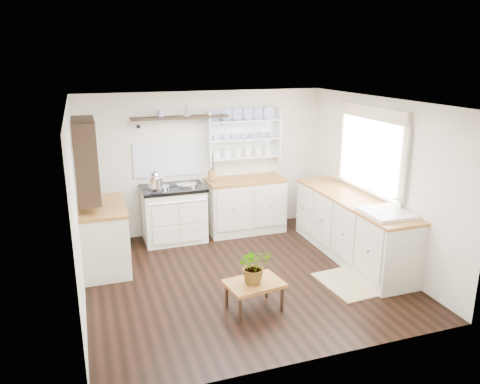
# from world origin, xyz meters

# --- Properties ---
(floor) EXTENTS (4.00, 3.80, 0.01)m
(floor) POSITION_xyz_m (0.00, 0.00, 0.00)
(floor) COLOR black
(floor) RESTS_ON ground
(wall_back) EXTENTS (4.00, 0.02, 2.30)m
(wall_back) POSITION_xyz_m (0.00, 1.90, 1.15)
(wall_back) COLOR beige
(wall_back) RESTS_ON ground
(wall_right) EXTENTS (0.02, 3.80, 2.30)m
(wall_right) POSITION_xyz_m (2.00, 0.00, 1.15)
(wall_right) COLOR beige
(wall_right) RESTS_ON ground
(wall_left) EXTENTS (0.02, 3.80, 2.30)m
(wall_left) POSITION_xyz_m (-2.00, 0.00, 1.15)
(wall_left) COLOR beige
(wall_left) RESTS_ON ground
(ceiling) EXTENTS (4.00, 3.80, 0.01)m
(ceiling) POSITION_xyz_m (0.00, 0.00, 2.30)
(ceiling) COLOR white
(ceiling) RESTS_ON wall_back
(window) EXTENTS (0.08, 1.55, 1.22)m
(window) POSITION_xyz_m (1.95, 0.15, 1.56)
(window) COLOR white
(window) RESTS_ON wall_right
(aga_cooker) EXTENTS (0.98, 0.69, 0.91)m
(aga_cooker) POSITION_xyz_m (-0.60, 1.57, 0.45)
(aga_cooker) COLOR white
(aga_cooker) RESTS_ON floor
(back_cabinets) EXTENTS (1.27, 0.63, 0.90)m
(back_cabinets) POSITION_xyz_m (0.60, 1.60, 0.46)
(back_cabinets) COLOR beige
(back_cabinets) RESTS_ON floor
(right_cabinets) EXTENTS (0.62, 2.43, 0.90)m
(right_cabinets) POSITION_xyz_m (1.70, 0.10, 0.46)
(right_cabinets) COLOR beige
(right_cabinets) RESTS_ON floor
(belfast_sink) EXTENTS (0.55, 0.60, 0.45)m
(belfast_sink) POSITION_xyz_m (1.70, -0.65, 0.80)
(belfast_sink) COLOR white
(belfast_sink) RESTS_ON right_cabinets
(left_cabinets) EXTENTS (0.62, 1.13, 0.90)m
(left_cabinets) POSITION_xyz_m (-1.70, 0.90, 0.46)
(left_cabinets) COLOR beige
(left_cabinets) RESTS_ON floor
(plate_rack) EXTENTS (1.20, 0.22, 0.90)m
(plate_rack) POSITION_xyz_m (0.65, 1.86, 1.56)
(plate_rack) COLOR white
(plate_rack) RESTS_ON wall_back
(high_shelf) EXTENTS (1.50, 0.29, 0.16)m
(high_shelf) POSITION_xyz_m (-0.40, 1.78, 1.91)
(high_shelf) COLOR black
(high_shelf) RESTS_ON wall_back
(left_shelving) EXTENTS (0.28, 0.80, 1.05)m
(left_shelving) POSITION_xyz_m (-1.84, 0.90, 1.55)
(left_shelving) COLOR black
(left_shelving) RESTS_ON wall_left
(kettle) EXTENTS (0.20, 0.20, 0.24)m
(kettle) POSITION_xyz_m (-0.88, 1.45, 1.05)
(kettle) COLOR silver
(kettle) RESTS_ON aga_cooker
(utensil_crock) EXTENTS (0.13, 0.13, 0.15)m
(utensil_crock) POSITION_xyz_m (0.06, 1.68, 0.99)
(utensil_crock) COLOR olive
(utensil_crock) RESTS_ON back_cabinets
(center_table) EXTENTS (0.69, 0.53, 0.34)m
(center_table) POSITION_xyz_m (-0.15, -0.83, 0.30)
(center_table) COLOR brown
(center_table) RESTS_ON floor
(potted_plant) EXTENTS (0.40, 0.36, 0.42)m
(potted_plant) POSITION_xyz_m (-0.15, -0.83, 0.55)
(potted_plant) COLOR #3F7233
(potted_plant) RESTS_ON center_table
(floor_rug) EXTENTS (0.61, 0.89, 0.02)m
(floor_rug) POSITION_xyz_m (1.19, -0.65, 0.01)
(floor_rug) COLOR #9A8959
(floor_rug) RESTS_ON floor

